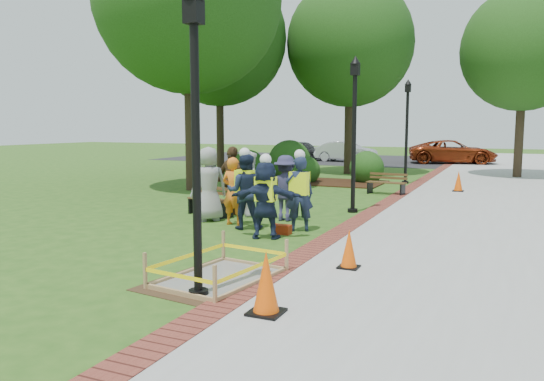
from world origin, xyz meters
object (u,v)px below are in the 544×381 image
at_px(hivis_worker_a, 266,197).
at_px(hivis_worker_b, 299,191).
at_px(cone_front, 266,284).
at_px(bench_near, 211,206).
at_px(lamp_near, 195,120).
at_px(hivis_worker_c, 245,189).
at_px(wet_concrete_pad, 220,265).

bearing_deg(hivis_worker_a, hivis_worker_b, 70.20).
height_order(cone_front, hivis_worker_a, hivis_worker_a).
height_order(bench_near, lamp_near, lamp_near).
bearing_deg(cone_front, hivis_worker_c, 119.82).
height_order(wet_concrete_pad, hivis_worker_c, hivis_worker_c).
relative_size(wet_concrete_pad, cone_front, 3.00).
height_order(cone_front, hivis_worker_c, hivis_worker_c).
distance_m(wet_concrete_pad, lamp_near, 2.39).
relative_size(bench_near, cone_front, 1.77).
distance_m(wet_concrete_pad, hivis_worker_c, 4.19).
height_order(bench_near, hivis_worker_c, hivis_worker_c).
distance_m(cone_front, hivis_worker_a, 4.64).
relative_size(wet_concrete_pad, hivis_worker_b, 1.34).
xyz_separation_m(wet_concrete_pad, bench_near, (-3.22, 5.13, 0.01)).
distance_m(wet_concrete_pad, hivis_worker_b, 4.18).
relative_size(cone_front, hivis_worker_a, 0.46).
relative_size(bench_near, lamp_near, 0.35).
xyz_separation_m(bench_near, hivis_worker_c, (1.70, -1.29, 0.70)).
relative_size(wet_concrete_pad, hivis_worker_a, 1.38).
relative_size(bench_near, hivis_worker_c, 0.78).
bearing_deg(bench_near, hivis_worker_c, -37.18).
height_order(lamp_near, hivis_worker_b, lamp_near).
distance_m(lamp_near, hivis_worker_c, 5.17).
distance_m(hivis_worker_a, hivis_worker_b, 1.09).
bearing_deg(hivis_worker_b, hivis_worker_a, -109.80).
height_order(cone_front, hivis_worker_b, hivis_worker_b).
bearing_deg(lamp_near, cone_front, -13.08).
bearing_deg(hivis_worker_c, lamp_near, -70.55).
xyz_separation_m(wet_concrete_pad, hivis_worker_a, (-0.64, 3.09, 0.67)).
xyz_separation_m(lamp_near, hivis_worker_c, (-1.64, 4.66, -1.54)).
bearing_deg(hivis_worker_b, hivis_worker_c, -167.59).
distance_m(bench_near, lamp_near, 7.18).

